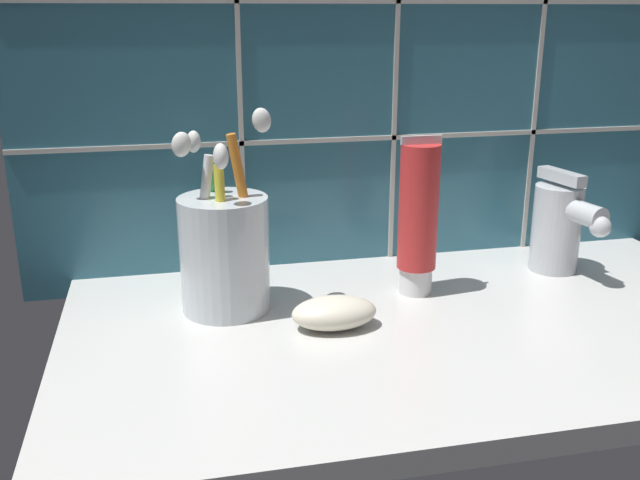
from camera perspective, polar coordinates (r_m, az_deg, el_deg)
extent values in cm
cube|color=silver|center=(66.36, 9.04, -7.23)|extent=(66.48, 37.17, 2.00)
cube|color=#336B7F|center=(78.36, 4.67, 11.82)|extent=(76.48, 1.50, 41.43)
cube|color=beige|center=(78.24, 4.76, 8.13)|extent=(76.48, 0.24, 0.50)
cube|color=beige|center=(77.12, 5.04, 18.50)|extent=(76.48, 0.24, 0.50)
cube|color=beige|center=(74.49, -6.42, 11.46)|extent=(0.50, 0.24, 41.43)
cube|color=beige|center=(78.06, 6.05, 11.76)|extent=(0.50, 0.24, 41.43)
cube|color=beige|center=(84.80, 16.99, 11.58)|extent=(0.50, 0.24, 41.43)
cylinder|color=silver|center=(66.47, -7.64, -1.15)|extent=(8.27, 8.27, 10.84)
cylinder|color=orange|center=(65.71, -5.76, 1.51)|extent=(3.57, 1.19, 16.34)
ellipsoid|color=white|center=(64.05, -4.70, 9.53)|extent=(2.12, 1.46, 2.44)
cylinder|color=green|center=(69.45, -8.96, 1.13)|extent=(2.59, 4.96, 13.77)
ellipsoid|color=white|center=(69.78, -10.09, 7.75)|extent=(2.01, 2.57, 2.60)
cylinder|color=white|center=(65.69, -9.51, 0.51)|extent=(3.19, 1.24, 14.48)
ellipsoid|color=white|center=(63.56, -11.04, 7.51)|extent=(2.14, 1.52, 2.43)
cylinder|color=yellow|center=(64.29, -7.77, -0.11)|extent=(1.03, 2.78, 13.79)
ellipsoid|color=white|center=(61.27, -7.94, 6.65)|extent=(1.40, 2.03, 2.41)
cylinder|color=white|center=(71.76, 7.63, -3.16)|extent=(3.26, 3.26, 2.70)
cylinder|color=red|center=(69.44, 7.89, 2.62)|extent=(3.84, 3.84, 12.28)
cube|color=silver|center=(68.03, 8.12, 7.94)|extent=(4.03, 0.36, 0.80)
cylinder|color=silver|center=(80.44, 18.37, 0.90)|extent=(5.13, 5.13, 9.35)
cylinder|color=silver|center=(77.64, 20.02, 2.14)|extent=(3.43, 6.38, 2.31)
sphere|color=silver|center=(75.79, 21.51, 1.00)|extent=(2.15, 2.15, 2.15)
cube|color=silver|center=(79.06, 18.77, 4.83)|extent=(2.54, 6.16, 1.20)
ellipsoid|color=silver|center=(63.39, 1.14, -5.84)|extent=(7.65, 4.68, 2.84)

